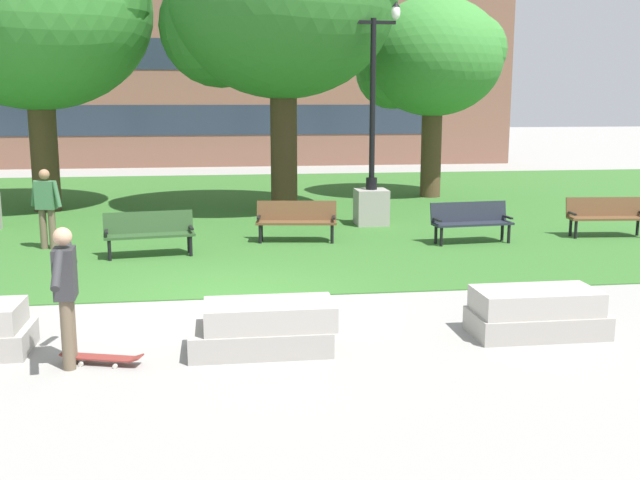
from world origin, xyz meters
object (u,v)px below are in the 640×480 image
concrete_block_right (536,313)px  park_bench_near_right (297,218)px  concrete_block_left (264,328)px  park_bench_near_left (471,220)px  park_bench_far_left (606,214)px  lamp_post_left (372,182)px  skateboard (102,358)px  park_bench_far_right (149,231)px  person_skateboarder (66,288)px  person_bystander_near_lawn (46,204)px

concrete_block_right → park_bench_near_right: bearing=109.4°
concrete_block_left → park_bench_near_left: bearing=52.7°
park_bench_far_left → lamp_post_left: (-5.08, 2.39, 0.58)m
skateboard → park_bench_near_right: 8.21m
concrete_block_left → park_bench_far_right: size_ratio=1.00×
concrete_block_left → park_bench_near_right: size_ratio=1.00×
park_bench_near_right → park_bench_far_left: bearing=-3.0°
concrete_block_left → concrete_block_right: (3.73, 0.15, 0.00)m
concrete_block_right → lamp_post_left: size_ratio=0.33×
park_bench_near_right → park_bench_far_right: bearing=-159.5°
concrete_block_left → park_bench_near_right: (1.21, 7.31, 0.23)m
park_bench_near_right → park_bench_far_left: (7.22, -0.38, 0.00)m
park_bench_near_left → park_bench_far_left: 3.40m
park_bench_near_left → park_bench_far_right: 7.00m
park_bench_near_left → park_bench_far_left: (3.38, 0.32, 0.00)m
concrete_block_right → person_skateboarder: (-6.10, -0.41, 0.67)m
skateboard → person_bystander_near_lawn: (-2.15, 7.41, 0.90)m
concrete_block_left → park_bench_far_left: bearing=39.5°
concrete_block_right → person_bystander_near_lawn: size_ratio=1.05×
concrete_block_right → park_bench_far_right: park_bench_far_right is taller
skateboard → person_bystander_near_lawn: bearing=106.2°
park_bench_near_left → park_bench_far_right: size_ratio=0.99×
lamp_post_left → person_skateboarder: bearing=-120.8°
concrete_block_right → skateboard: size_ratio=1.74×
skateboard → park_bench_far_left: size_ratio=0.56×
concrete_block_right → person_bystander_near_lawn: bearing=138.3°
park_bench_near_left → park_bench_far_right: (-6.98, -0.48, 0.00)m
park_bench_far_right → person_skateboarder: bearing=-93.8°
concrete_block_right → park_bench_far_right: bearing=133.5°
person_skateboarder → park_bench_far_right: person_skateboarder is taller
concrete_block_left → concrete_block_right: size_ratio=1.03×
concrete_block_right → lamp_post_left: (-0.39, 9.17, 0.82)m
park_bench_near_left → lamp_post_left: lamp_post_left is taller
concrete_block_left → lamp_post_left: size_ratio=0.34×
park_bench_far_left → concrete_block_right: bearing=-124.7°
skateboard → person_bystander_near_lawn: person_bystander_near_lawn is taller
concrete_block_left → person_skateboarder: size_ratio=1.08×
park_bench_near_right → concrete_block_left: bearing=-99.4°
concrete_block_left → skateboard: size_ratio=1.80×
person_skateboarder → park_bench_far_left: person_skateboarder is taller
skateboard → park_bench_near_right: bearing=67.0°
concrete_block_left → skateboard: (-2.00, -0.24, -0.22)m
concrete_block_right → person_skateboarder: size_ratio=1.05×
person_bystander_near_lawn → concrete_block_right: bearing=-41.7°
concrete_block_left → park_bench_far_left: (8.42, 6.93, 0.23)m
park_bench_near_left → person_bystander_near_lawn: bearing=176.5°
park_bench_far_right → skateboard: bearing=-90.5°
concrete_block_right → park_bench_far_left: bearing=55.3°
concrete_block_right → skateboard: concrete_block_right is taller
skateboard → park_bench_far_right: (0.06, 6.37, 0.45)m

